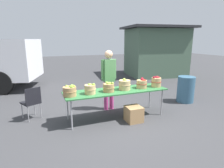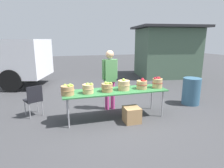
{
  "view_description": "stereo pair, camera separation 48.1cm",
  "coord_description": "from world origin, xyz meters",
  "px_view_note": "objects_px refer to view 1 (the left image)",
  "views": [
    {
      "loc": [
        -1.85,
        -4.37,
        2.04
      ],
      "look_at": [
        0.0,
        0.3,
        0.85
      ],
      "focal_mm": 30.28,
      "sensor_mm": 36.0,
      "label": 1
    },
    {
      "loc": [
        -1.39,
        -4.53,
        2.04
      ],
      "look_at": [
        0.0,
        0.3,
        0.85
      ],
      "focal_mm": 30.28,
      "sensor_mm": 36.0,
      "label": 2
    }
  ],
  "objects_px": {
    "produce_crate": "(134,114)",
    "apple_basket_green_0": "(70,91)",
    "market_table": "(116,92)",
    "folding_chair": "(32,101)",
    "apple_basket_green_3": "(125,85)",
    "apple_basket_green_1": "(90,89)",
    "apple_basket_red_1": "(156,82)",
    "vendor_adult": "(109,75)",
    "apple_basket_green_2": "(109,87)",
    "apple_basket_red_0": "(142,84)",
    "trash_barrel": "(186,89)"
  },
  "relations": [
    {
      "from": "apple_basket_green_0",
      "to": "apple_basket_red_0",
      "type": "bearing_deg",
      "value": 0.98
    },
    {
      "from": "apple_basket_green_0",
      "to": "trash_barrel",
      "type": "xyz_separation_m",
      "value": [
        3.86,
        0.43,
        -0.44
      ]
    },
    {
      "from": "apple_basket_green_1",
      "to": "apple_basket_green_2",
      "type": "bearing_deg",
      "value": 2.63
    },
    {
      "from": "vendor_adult",
      "to": "folding_chair",
      "type": "distance_m",
      "value": 2.17
    },
    {
      "from": "market_table",
      "to": "folding_chair",
      "type": "bearing_deg",
      "value": 161.8
    },
    {
      "from": "apple_basket_green_2",
      "to": "produce_crate",
      "type": "xyz_separation_m",
      "value": [
        0.54,
        -0.35,
        -0.67
      ]
    },
    {
      "from": "market_table",
      "to": "folding_chair",
      "type": "height_order",
      "value": "folding_chair"
    },
    {
      "from": "apple_basket_green_3",
      "to": "folding_chair",
      "type": "bearing_deg",
      "value": 162.86
    },
    {
      "from": "apple_basket_green_3",
      "to": "produce_crate",
      "type": "bearing_deg",
      "value": -76.92
    },
    {
      "from": "market_table",
      "to": "apple_basket_green_1",
      "type": "xyz_separation_m",
      "value": [
        -0.72,
        -0.08,
        0.16
      ]
    },
    {
      "from": "apple_basket_green_2",
      "to": "vendor_adult",
      "type": "height_order",
      "value": "vendor_adult"
    },
    {
      "from": "vendor_adult",
      "to": "folding_chair",
      "type": "xyz_separation_m",
      "value": [
        -2.1,
        0.04,
        -0.52
      ]
    },
    {
      "from": "apple_basket_green_2",
      "to": "apple_basket_red_1",
      "type": "relative_size",
      "value": 0.99
    },
    {
      "from": "apple_basket_green_0",
      "to": "apple_basket_green_3",
      "type": "distance_m",
      "value": 1.43
    },
    {
      "from": "apple_basket_green_3",
      "to": "trash_barrel",
      "type": "relative_size",
      "value": 0.37
    },
    {
      "from": "apple_basket_green_0",
      "to": "apple_basket_red_0",
      "type": "xyz_separation_m",
      "value": [
        1.94,
        0.03,
        0.0
      ]
    },
    {
      "from": "produce_crate",
      "to": "trash_barrel",
      "type": "bearing_deg",
      "value": 17.96
    },
    {
      "from": "market_table",
      "to": "apple_basket_green_1",
      "type": "height_order",
      "value": "apple_basket_green_1"
    },
    {
      "from": "apple_basket_green_0",
      "to": "apple_basket_green_3",
      "type": "relative_size",
      "value": 1.03
    },
    {
      "from": "produce_crate",
      "to": "apple_basket_green_0",
      "type": "bearing_deg",
      "value": 167.96
    },
    {
      "from": "apple_basket_green_2",
      "to": "folding_chair",
      "type": "distance_m",
      "value": 2.02
    },
    {
      "from": "apple_basket_green_2",
      "to": "apple_basket_red_1",
      "type": "bearing_deg",
      "value": -0.16
    },
    {
      "from": "apple_basket_red_1",
      "to": "market_table",
      "type": "bearing_deg",
      "value": 177.23
    },
    {
      "from": "apple_basket_green_2",
      "to": "apple_basket_red_0",
      "type": "height_order",
      "value": "apple_basket_red_0"
    },
    {
      "from": "apple_basket_green_2",
      "to": "apple_basket_green_0",
      "type": "bearing_deg",
      "value": -178.44
    },
    {
      "from": "apple_basket_green_3",
      "to": "apple_basket_red_0",
      "type": "xyz_separation_m",
      "value": [
        0.5,
        -0.02,
        -0.01
      ]
    },
    {
      "from": "apple_basket_red_0",
      "to": "folding_chair",
      "type": "xyz_separation_m",
      "value": [
        -2.8,
        0.73,
        -0.37
      ]
    },
    {
      "from": "trash_barrel",
      "to": "apple_basket_red_0",
      "type": "bearing_deg",
      "value": -168.22
    },
    {
      "from": "apple_basket_green_1",
      "to": "vendor_adult",
      "type": "xyz_separation_m",
      "value": [
        0.75,
        0.72,
        0.15
      ]
    },
    {
      "from": "apple_basket_green_0",
      "to": "vendor_adult",
      "type": "relative_size",
      "value": 0.19
    },
    {
      "from": "apple_basket_green_1",
      "to": "folding_chair",
      "type": "bearing_deg",
      "value": 150.8
    },
    {
      "from": "apple_basket_green_3",
      "to": "apple_basket_green_2",
      "type": "bearing_deg",
      "value": -176.7
    },
    {
      "from": "folding_chair",
      "to": "produce_crate",
      "type": "relative_size",
      "value": 2.2
    },
    {
      "from": "folding_chair",
      "to": "market_table",
      "type": "bearing_deg",
      "value": 134.84
    },
    {
      "from": "apple_basket_green_1",
      "to": "produce_crate",
      "type": "xyz_separation_m",
      "value": [
        1.03,
        -0.33,
        -0.68
      ]
    },
    {
      "from": "produce_crate",
      "to": "vendor_adult",
      "type": "bearing_deg",
      "value": 105.09
    },
    {
      "from": "apple_basket_green_3",
      "to": "trash_barrel",
      "type": "distance_m",
      "value": 2.5
    },
    {
      "from": "apple_basket_red_1",
      "to": "produce_crate",
      "type": "xyz_separation_m",
      "value": [
        -0.87,
        -0.35,
        -0.69
      ]
    },
    {
      "from": "apple_basket_green_0",
      "to": "produce_crate",
      "type": "bearing_deg",
      "value": -12.04
    },
    {
      "from": "apple_basket_green_3",
      "to": "trash_barrel",
      "type": "bearing_deg",
      "value": 8.93
    },
    {
      "from": "market_table",
      "to": "apple_basket_green_2",
      "type": "xyz_separation_m",
      "value": [
        -0.23,
        -0.05,
        0.15
      ]
    },
    {
      "from": "apple_basket_green_1",
      "to": "apple_basket_red_1",
      "type": "relative_size",
      "value": 0.93
    },
    {
      "from": "apple_basket_red_0",
      "to": "folding_chair",
      "type": "distance_m",
      "value": 2.92
    },
    {
      "from": "apple_basket_green_3",
      "to": "vendor_adult",
      "type": "height_order",
      "value": "vendor_adult"
    },
    {
      "from": "apple_basket_green_1",
      "to": "market_table",
      "type": "bearing_deg",
      "value": 6.06
    },
    {
      "from": "trash_barrel",
      "to": "folding_chair",
      "type": "bearing_deg",
      "value": 176.04
    },
    {
      "from": "apple_basket_green_3",
      "to": "folding_chair",
      "type": "height_order",
      "value": "apple_basket_green_3"
    },
    {
      "from": "apple_basket_green_1",
      "to": "folding_chair",
      "type": "xyz_separation_m",
      "value": [
        -1.35,
        0.76,
        -0.37
      ]
    },
    {
      "from": "apple_basket_green_2",
      "to": "produce_crate",
      "type": "relative_size",
      "value": 0.77
    },
    {
      "from": "apple_basket_red_1",
      "to": "produce_crate",
      "type": "bearing_deg",
      "value": -158.31
    }
  ]
}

